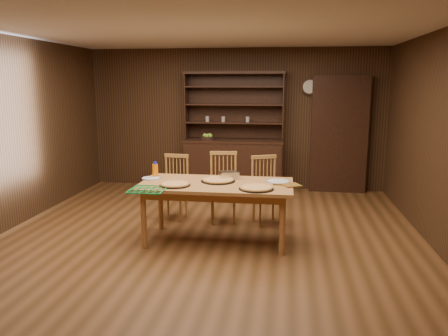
% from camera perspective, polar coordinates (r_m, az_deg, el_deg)
% --- Properties ---
extents(floor, '(6.00, 6.00, 0.00)m').
position_cam_1_polar(floor, '(5.60, -2.26, -9.48)').
color(floor, brown).
rests_on(floor, ground).
extents(room_shell, '(6.00, 6.00, 6.00)m').
position_cam_1_polar(room_shell, '(5.26, -2.39, 6.82)').
color(room_shell, silver).
rests_on(room_shell, floor).
extents(china_hutch, '(1.84, 0.52, 2.17)m').
position_cam_1_polar(china_hutch, '(8.09, 1.25, 1.29)').
color(china_hutch, black).
rests_on(china_hutch, floor).
extents(doorway, '(1.00, 0.18, 2.10)m').
position_cam_1_polar(doorway, '(8.17, 14.78, 4.24)').
color(doorway, black).
rests_on(doorway, floor).
extents(wall_clock, '(0.30, 0.05, 0.30)m').
position_cam_1_polar(wall_clock, '(8.13, 11.12, 10.37)').
color(wall_clock, black).
rests_on(wall_clock, room_shell).
extents(dining_table, '(1.88, 0.94, 0.75)m').
position_cam_1_polar(dining_table, '(5.41, -1.02, -2.82)').
color(dining_table, '#C47B44').
rests_on(dining_table, floor).
extents(chair_left, '(0.41, 0.40, 0.94)m').
position_cam_1_polar(chair_left, '(6.45, -6.40, -2.20)').
color(chair_left, '#B8833F').
rests_on(chair_left, floor).
extents(chair_center, '(0.46, 0.44, 1.00)m').
position_cam_1_polar(chair_center, '(6.28, -0.09, -2.18)').
color(chair_center, '#B8833F').
rests_on(chair_center, floor).
extents(chair_right, '(0.51, 0.50, 0.96)m').
position_cam_1_polar(chair_right, '(6.23, 5.44, -2.56)').
color(chair_right, '#B8833F').
rests_on(chair_right, floor).
extents(pizza_left, '(0.37, 0.37, 0.04)m').
position_cam_1_polar(pizza_left, '(5.28, -6.44, -2.13)').
color(pizza_left, black).
rests_on(pizza_left, dining_table).
extents(pizza_right, '(0.41, 0.41, 0.04)m').
position_cam_1_polar(pizza_right, '(5.09, 4.25, -2.60)').
color(pizza_right, black).
rests_on(pizza_right, dining_table).
extents(pizza_center, '(0.43, 0.43, 0.04)m').
position_cam_1_polar(pizza_center, '(5.47, -0.77, -1.59)').
color(pizza_center, black).
rests_on(pizza_center, dining_table).
extents(cooling_rack, '(0.39, 0.39, 0.02)m').
position_cam_1_polar(cooling_rack, '(5.12, -9.94, -2.75)').
color(cooling_rack, '#0B9A40').
rests_on(cooling_rack, dining_table).
extents(plate_left, '(0.24, 0.24, 0.02)m').
position_cam_1_polar(plate_left, '(5.70, -9.48, -1.31)').
color(plate_left, silver).
rests_on(plate_left, dining_table).
extents(plate_right, '(0.29, 0.29, 0.02)m').
position_cam_1_polar(plate_right, '(5.48, 7.06, -1.75)').
color(plate_right, silver).
rests_on(plate_right, dining_table).
extents(foil_dish, '(0.28, 0.23, 0.09)m').
position_cam_1_polar(foil_dish, '(5.63, 0.69, -0.92)').
color(foil_dish, white).
rests_on(foil_dish, dining_table).
extents(juice_bottle, '(0.08, 0.08, 0.21)m').
position_cam_1_polar(juice_bottle, '(5.77, -8.97, -0.29)').
color(juice_bottle, orange).
rests_on(juice_bottle, dining_table).
extents(pot_holder_a, '(0.27, 0.27, 0.01)m').
position_cam_1_polar(pot_holder_a, '(5.31, 8.79, -2.23)').
color(pot_holder_a, '#A92113').
rests_on(pot_holder_a, dining_table).
extents(pot_holder_b, '(0.20, 0.20, 0.01)m').
position_cam_1_polar(pot_holder_b, '(5.40, 7.48, -1.97)').
color(pot_holder_b, '#A92113').
rests_on(pot_holder_b, dining_table).
extents(fruit_bowl, '(0.30, 0.30, 0.12)m').
position_cam_1_polar(fruit_bowl, '(8.04, -2.17, 4.01)').
color(fruit_bowl, black).
rests_on(fruit_bowl, china_hutch).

